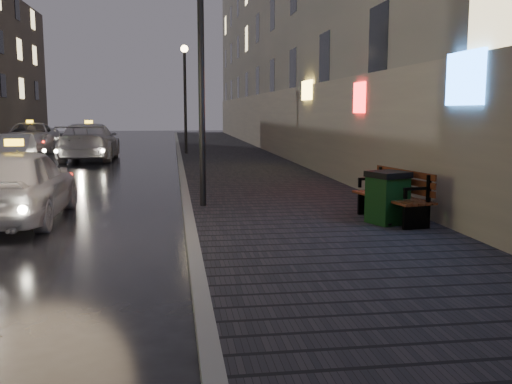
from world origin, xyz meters
TOP-DOWN VIEW (x-y plane):
  - ground at (0.00, 0.00)m, footprint 120.00×120.00m
  - sidewalk at (3.90, 21.00)m, footprint 4.60×58.00m
  - curb at (1.50, 21.00)m, footprint 0.20×58.00m
  - building_near at (7.10, 25.00)m, footprint 1.80×50.00m
  - lamp_near at (1.85, 6.00)m, footprint 0.36×0.36m
  - lamp_far at (1.85, 22.00)m, footprint 0.36×0.36m
  - bench at (5.43, 3.69)m, footprint 1.02×2.03m
  - trash_bin at (5.18, 3.47)m, footprint 0.83×0.83m
  - taxi_near at (-1.97, 5.48)m, footprint 1.85×4.56m
  - car_left_mid at (-4.83, 15.83)m, footprint 2.02×4.37m
  - taxi_mid at (-2.60, 20.50)m, footprint 2.41×5.83m
  - taxi_far at (-6.59, 26.44)m, footprint 3.26×6.06m

SIDE VIEW (x-z plane):
  - ground at x=0.00m, z-range 0.00..0.00m
  - sidewalk at x=3.90m, z-range 0.00..0.15m
  - curb at x=1.50m, z-range 0.00..0.15m
  - bench at x=5.43m, z-range 0.15..1.14m
  - trash_bin at x=5.18m, z-range 0.16..1.14m
  - car_left_mid at x=-4.83m, z-range 0.00..1.39m
  - taxi_near at x=-1.97m, z-range 0.00..1.55m
  - taxi_far at x=-6.59m, z-range 0.00..1.62m
  - taxi_mid at x=-2.60m, z-range 0.00..1.69m
  - lamp_near at x=1.85m, z-range 0.85..6.13m
  - lamp_far at x=1.85m, z-range 0.85..6.13m
  - building_near at x=7.10m, z-range 0.00..13.00m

